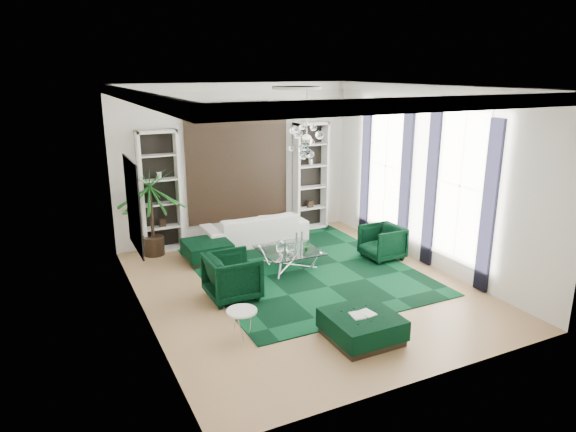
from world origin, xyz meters
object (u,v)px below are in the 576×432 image
palm (150,200)px  armchair_left (233,276)px  coffee_table (289,259)px  sofa (255,228)px  side_table (242,324)px  armchair_right (382,242)px  ottoman_front (362,327)px  ottoman_side (207,251)px

palm → armchair_left: bearing=-74.5°
coffee_table → palm: bearing=139.1°
sofa → coffee_table: (0.02, -1.85, -0.16)m
armchair_left → side_table: (-0.39, -1.47, -0.19)m
coffee_table → armchair_right: bearing=-10.8°
armchair_left → armchair_right: armchair_left is taller
armchair_left → palm: 3.20m
ottoman_front → palm: (-2.11, 5.30, 1.09)m
sofa → armchair_left: armchair_left is taller
ottoman_side → palm: bearing=138.6°
ottoman_side → ottoman_front: bearing=-75.8°
armchair_right → palm: (-4.53, 2.49, 0.92)m
armchair_left → sofa: bearing=-30.0°
coffee_table → palm: palm is taller
palm → armchair_right: bearing=-28.8°
armchair_left → ottoman_front: bearing=-151.2°
palm → ottoman_front: bearing=-68.3°
coffee_table → ottoman_side: 1.87m
ottoman_side → side_table: side_table is taller
ottoman_side → armchair_right: bearing=-24.6°
ottoman_side → side_table: size_ratio=1.99×
sofa → side_table: 4.63m
armchair_left → ottoman_front: 2.67m
coffee_table → sofa: bearing=90.6°
ottoman_front → ottoman_side: bearing=104.2°
ottoman_front → side_table: bearing=152.7°
armchair_right → side_table: 4.53m
sofa → ottoman_front: size_ratio=2.36×
ottoman_side → palm: size_ratio=0.37×
sofa → side_table: bearing=65.0°
armchair_right → coffee_table: size_ratio=0.69×
sofa → ottoman_side: 1.55m
ottoman_front → palm: palm is taller
coffee_table → side_table: (-1.98, -2.35, 0.03)m
armchair_right → armchair_left: bearing=-82.7°
armchair_left → side_table: armchair_left is taller
sofa → coffee_table: size_ratio=2.08×
ottoman_side → side_table: 3.61m
coffee_table → ottoman_side: bearing=139.5°
ottoman_side → side_table: bearing=-98.8°
armchair_left → coffee_table: (1.59, 0.88, -0.22)m
sofa → ottoman_front: sofa is taller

